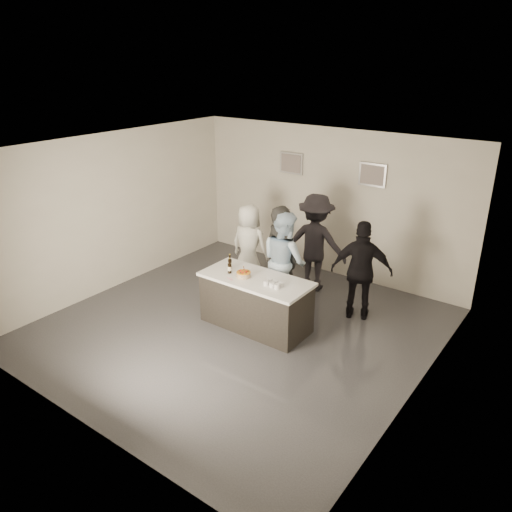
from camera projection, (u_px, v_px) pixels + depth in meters
name	position (u px, v px, depth m)	size (l,w,h in m)	color
floor	(239.00, 328.00, 8.45)	(6.00, 6.00, 0.00)	#3D3D42
ceiling	(236.00, 150.00, 7.31)	(6.00, 6.00, 0.00)	white
wall_back	(329.00, 203.00, 10.12)	(6.00, 0.04, 3.00)	beige
wall_front	(73.00, 322.00, 5.64)	(6.00, 0.04, 3.00)	beige
wall_left	(114.00, 212.00, 9.52)	(0.04, 6.00, 3.00)	beige
wall_right	(425.00, 296.00, 6.24)	(0.04, 6.00, 3.00)	beige
picture_left	(291.00, 163.00, 10.33)	(0.54, 0.04, 0.44)	#B2B2B7
picture_right	(372.00, 175.00, 9.34)	(0.54, 0.04, 0.44)	#B2B2B7
bar_counter	(256.00, 302.00, 8.34)	(1.86, 0.86, 0.90)	white
cake	(244.00, 275.00, 8.19)	(0.24, 0.24, 0.08)	orange
beer_bottle_a	(230.00, 262.00, 8.47)	(0.07, 0.07, 0.26)	black
beer_bottle_b	(230.00, 266.00, 8.30)	(0.07, 0.07, 0.26)	black
tumbler_cluster	(274.00, 284.00, 7.88)	(0.30, 0.19, 0.08)	#F1A716
candles	(230.00, 279.00, 8.12)	(0.24, 0.08, 0.01)	pink
person_main_black	(281.00, 257.00, 8.86)	(0.70, 0.46, 1.91)	black
person_main_blue	(284.00, 261.00, 8.80)	(0.89, 0.70, 1.84)	silver
person_guest_left	(249.00, 245.00, 9.84)	(0.79, 0.52, 1.62)	white
person_guest_right	(362.00, 271.00, 8.47)	(1.04, 0.43, 1.77)	black
person_guest_back	(315.00, 243.00, 9.54)	(1.23, 0.71, 1.90)	black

